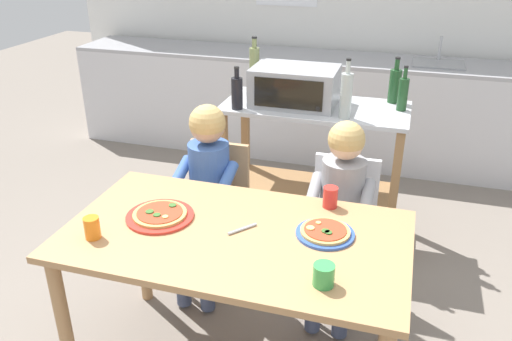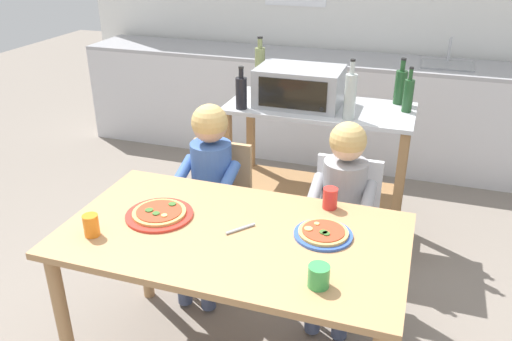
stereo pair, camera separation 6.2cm
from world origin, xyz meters
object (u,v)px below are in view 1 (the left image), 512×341
at_px(kitchen_island_cart, 313,150).
at_px(bottle_slim_sauce, 237,92).
at_px(bottle_tall_green_wine, 254,68).
at_px(pizza_plate_blue_rimmed, 325,232).
at_px(dining_chair_right, 341,222).
at_px(drinking_cup_orange, 92,228).
at_px(dining_chair_left, 215,204).
at_px(bottle_brown_beer, 346,95).
at_px(drinking_cup_red, 330,197).
at_px(bottle_clear_vinegar, 395,85).
at_px(serving_spoon, 242,229).
at_px(dining_table, 236,253).
at_px(child_in_grey_shirt, 340,202).
at_px(toaster_oven, 295,86).
at_px(pizza_plate_red_rimmed, 160,215).
at_px(bottle_squat_spirits, 403,93).
at_px(child_in_blue_striped_shirt, 206,180).
at_px(drinking_cup_green, 324,275).

distance_m(kitchen_island_cart, bottle_slim_sauce, 0.63).
relative_size(bottle_tall_green_wine, pizza_plate_blue_rimmed, 1.49).
bearing_deg(dining_chair_right, drinking_cup_orange, -135.94).
bearing_deg(dining_chair_left, bottle_brown_beer, 36.27).
bearing_deg(bottle_tall_green_wine, kitchen_island_cart, -22.60).
bearing_deg(drinking_cup_red, kitchen_island_cart, 105.00).
relative_size(bottle_clear_vinegar, dining_chair_left, 0.35).
distance_m(bottle_clear_vinegar, serving_spoon, 1.60).
height_order(dining_table, dining_chair_left, dining_chair_left).
bearing_deg(child_in_grey_shirt, toaster_oven, 119.03).
distance_m(kitchen_island_cart, pizza_plate_red_rimmed, 1.37).
height_order(bottle_squat_spirits, dining_chair_left, bottle_squat_spirits).
xyz_separation_m(child_in_grey_shirt, pizza_plate_blue_rimmed, (-0.00, -0.46, 0.10)).
bearing_deg(dining_chair_left, bottle_clear_vinegar, 43.87).
relative_size(bottle_tall_green_wine, drinking_cup_orange, 3.87).
bearing_deg(child_in_blue_striped_shirt, drinking_cup_red, -17.25).
bearing_deg(bottle_squat_spirits, drinking_cup_orange, -125.67).
bearing_deg(dining_chair_right, serving_spoon, -117.68).
bearing_deg(bottle_squat_spirits, toaster_oven, -173.37).
bearing_deg(bottle_brown_beer, dining_chair_right, -80.19).
bearing_deg(dining_chair_right, dining_chair_left, -179.55).
relative_size(toaster_oven, bottle_clear_vinegar, 1.80).
relative_size(kitchen_island_cart, dining_chair_right, 1.41).
bearing_deg(bottle_slim_sauce, child_in_blue_striped_shirt, -88.94).
xyz_separation_m(bottle_tall_green_wine, pizza_plate_blue_rimmed, (0.74, -1.41, -0.29)).
distance_m(kitchen_island_cart, pizza_plate_blue_rimmed, 1.26).
bearing_deg(kitchen_island_cart, dining_chair_right, -66.08).
bearing_deg(pizza_plate_blue_rimmed, bottle_clear_vinegar, 83.18).
height_order(bottle_squat_spirits, dining_table, bottle_squat_spirits).
bearing_deg(bottle_tall_green_wine, dining_chair_right, -48.35).
xyz_separation_m(bottle_squat_spirits, drinking_cup_red, (-0.25, -1.04, -0.20)).
height_order(dining_chair_right, pizza_plate_blue_rimmed, dining_chair_right).
bearing_deg(serving_spoon, bottle_tall_green_wine, 105.09).
height_order(bottle_tall_green_wine, serving_spoon, bottle_tall_green_wine).
distance_m(bottle_tall_green_wine, pizza_plate_blue_rimmed, 1.62).
xyz_separation_m(toaster_oven, bottle_squat_spirits, (0.64, 0.07, -0.01)).
bearing_deg(drinking_cup_red, pizza_plate_red_rimmed, -155.88).
bearing_deg(child_in_grey_shirt, bottle_slim_sauce, 142.28).
relative_size(bottle_clear_vinegar, child_in_blue_striped_shirt, 0.27).
distance_m(child_in_grey_shirt, pizza_plate_red_rimmed, 0.90).
distance_m(bottle_tall_green_wine, pizza_plate_red_rimmed, 1.51).
distance_m(bottle_tall_green_wine, bottle_squat_spirits, 0.97).
bearing_deg(dining_chair_left, drinking_cup_green, -49.63).
xyz_separation_m(pizza_plate_red_rimmed, drinking_cup_orange, (-0.19, -0.23, 0.03)).
bearing_deg(pizza_plate_red_rimmed, serving_spoon, 0.70).
xyz_separation_m(bottle_tall_green_wine, bottle_slim_sauce, (0.01, -0.39, -0.05)).
height_order(dining_chair_right, child_in_grey_shirt, child_in_grey_shirt).
bearing_deg(bottle_clear_vinegar, child_in_blue_striped_shirt, -132.44).
xyz_separation_m(kitchen_island_cart, dining_table, (-0.08, -1.31, 0.05)).
distance_m(bottle_slim_sauce, drinking_cup_green, 1.57).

